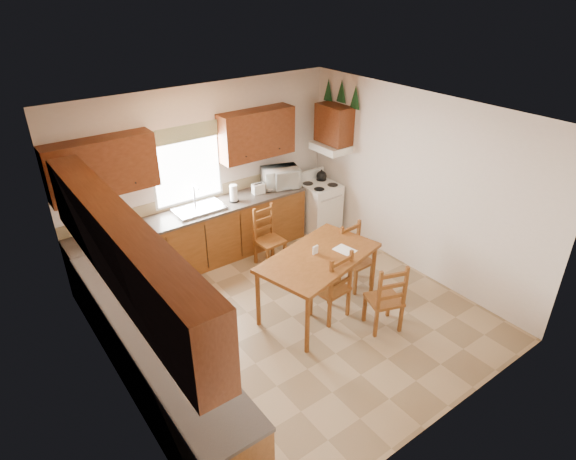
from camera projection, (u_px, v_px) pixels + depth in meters
floor at (292, 317)px, 6.47m from camera, size 4.50×4.50×0.00m
ceiling at (293, 118)px, 5.19m from camera, size 4.50×4.50×0.00m
wall_left at (107, 294)px, 4.65m from camera, size 4.50×4.50×0.00m
wall_right at (416, 185)px, 7.01m from camera, size 4.50×4.50×0.00m
wall_back at (205, 173)px, 7.42m from camera, size 4.50×4.50×0.00m
wall_front at (446, 325)px, 4.24m from camera, size 4.50×4.50×0.00m
lower_cab_back at (198, 239)px, 7.45m from camera, size 3.75×0.60×0.88m
lower_cab_left at (155, 360)px, 5.14m from camera, size 0.60×3.60×0.88m
counter_back at (195, 213)px, 7.23m from camera, size 3.75×0.63×0.04m
counter_left at (149, 326)px, 4.92m from camera, size 0.63×3.60×0.04m
backsplash at (186, 199)px, 7.38m from camera, size 3.75×0.01×0.18m
upper_cab_back_left at (102, 167)px, 6.26m from camera, size 1.41×0.33×0.75m
upper_cab_back_right at (257, 134)px, 7.52m from camera, size 1.25×0.33×0.75m
upper_cab_left at (121, 250)px, 4.39m from camera, size 0.33×3.60×0.75m
upper_cab_stove at (334, 124)px, 7.83m from camera, size 0.33×0.62×0.62m
range_hood at (331, 147)px, 7.98m from camera, size 0.44×0.62×0.12m
window_frame at (187, 166)px, 7.15m from camera, size 1.13×0.02×1.18m
window_pane at (187, 166)px, 7.15m from camera, size 1.05×0.01×1.10m
window_valance at (184, 133)px, 6.89m from camera, size 1.19×0.01×0.24m
sink_basin at (199, 209)px, 7.25m from camera, size 0.75×0.45×0.04m
pine_decal_a at (355, 97)px, 7.44m from camera, size 0.22×0.22×0.36m
pine_decal_b at (342, 91)px, 7.65m from camera, size 0.22×0.22×0.36m
pine_decal_c at (328, 90)px, 7.89m from camera, size 0.22×0.22×0.36m
stove at (319, 208)px, 8.44m from camera, size 0.59×0.60×0.86m
coffeemaker at (87, 231)px, 6.29m from camera, size 0.22×0.27×0.36m
paper_towel at (234, 193)px, 7.47m from camera, size 0.15×0.15×0.28m
toaster at (258, 189)px, 7.77m from camera, size 0.21×0.15×0.16m
microwave at (280, 177)px, 7.97m from camera, size 0.65×0.55×0.33m
dining_table at (318, 283)px, 6.41m from camera, size 1.78×1.27×0.86m
chair_near_left at (330, 284)px, 6.27m from camera, size 0.46×0.44×1.01m
chair_near_right at (385, 295)px, 6.08m from camera, size 0.52×0.50×0.97m
chair_far_left at (270, 237)px, 7.43m from camera, size 0.42×0.40×0.94m
chair_far_right at (357, 257)px, 6.90m from camera, size 0.41×0.39×0.95m
table_paper at (345, 250)px, 6.33m from camera, size 0.25×0.31×0.00m
table_card at (315, 250)px, 6.22m from camera, size 0.09×0.03×0.12m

